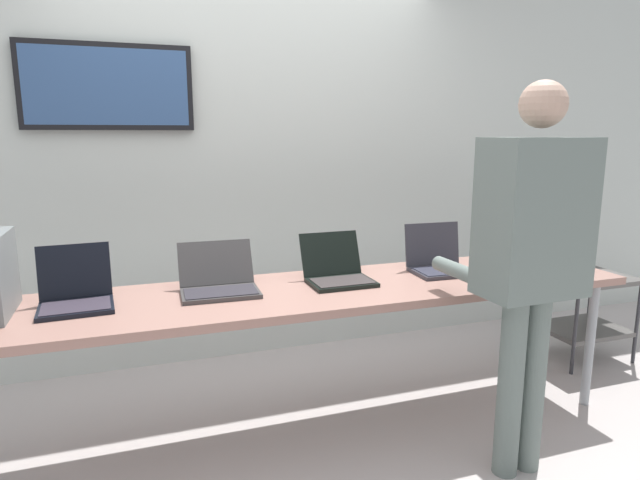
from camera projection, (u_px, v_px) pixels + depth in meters
The scene contains 11 objects.
ground at pixel (305, 434), 2.80m from camera, with size 8.00×8.00×0.04m, color #B8AFAC.
back_wall at pixel (250, 158), 3.58m from camera, with size 8.00×0.11×2.69m.
workbench at pixel (305, 298), 2.66m from camera, with size 3.38×0.70×0.76m.
laptop_station_0 at pixel (76, 293), 2.38m from camera, with size 0.32×0.31×0.26m.
laptop_station_1 at pixel (219, 281), 2.60m from camera, with size 0.37×0.35×0.22m.
laptop_station_2 at pixel (337, 271), 2.78m from camera, with size 0.32×0.33×0.24m.
laptop_station_3 at pixel (439, 261), 2.99m from camera, with size 0.34×0.30×0.26m.
laptop_station_4 at pixel (533, 253), 3.19m from camera, with size 0.36×0.37×0.24m.
person at pixel (531, 246), 2.28m from camera, with size 0.45×0.59×1.72m.
coffee_mug at pixel (510, 274), 2.74m from camera, with size 0.08×0.08×0.10m.
storage_cart at pixel (584, 303), 3.66m from camera, with size 0.56×0.44×0.58m.
Camera 1 is at (-0.77, -2.44, 1.51)m, focal length 30.32 mm.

